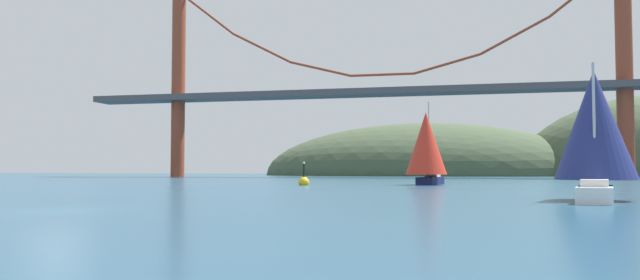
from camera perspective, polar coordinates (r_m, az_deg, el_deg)
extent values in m
plane|color=navy|center=(26.84, -23.20, -6.08)|extent=(360.00, 360.00, 0.00)
ellipsoid|color=#425138|center=(156.85, 9.65, -3.25)|extent=(82.22, 44.00, 26.18)
cylinder|color=brown|center=(131.59, -13.00, 5.10)|extent=(2.80, 2.80, 38.64)
cylinder|color=brown|center=(120.75, 26.39, 6.00)|extent=(2.80, 2.80, 38.64)
cube|color=#47474C|center=(118.46, 5.80, 4.43)|extent=(121.27, 6.00, 1.20)
cylinder|color=brown|center=(131.77, -10.52, 11.53)|extent=(12.49, 0.50, 9.87)
cylinder|color=brown|center=(125.64, -5.42, 8.50)|extent=(12.41, 0.50, 6.76)
cylinder|color=brown|center=(121.42, 0.05, 6.61)|extent=(12.31, 0.50, 3.64)
cylinder|color=brown|center=(118.92, 5.80, 6.05)|extent=(12.18, 0.50, 0.50)
cylinder|color=brown|center=(118.15, 11.70, 6.93)|extent=(12.31, 0.50, 3.64)
cylinder|color=brown|center=(119.26, 17.61, 9.22)|extent=(12.41, 0.50, 6.76)
cube|color=#191E4C|center=(66.87, 10.20, -3.74)|extent=(2.71, 6.36, 0.80)
cube|color=beige|center=(67.95, 10.40, -3.23)|extent=(1.64, 2.15, 0.36)
cylinder|color=#B2B2B7|center=(66.33, 10.06, 0.08)|extent=(0.14, 0.14, 8.07)
cone|color=red|center=(64.99, 9.80, -0.30)|extent=(4.88, 4.88, 6.49)
cube|color=white|center=(34.05, 24.17, -4.61)|extent=(2.76, 5.95, 0.81)
cube|color=beige|center=(33.00, 24.12, -3.67)|extent=(1.59, 2.05, 0.36)
cylinder|color=#B2B2B7|center=(34.68, 24.08, 1.37)|extent=(0.14, 0.14, 6.38)
cone|color=navy|center=(35.94, 24.12, 1.31)|extent=(4.97, 4.97, 5.87)
sphere|color=gold|center=(62.90, -1.51, -3.94)|extent=(1.10, 1.10, 1.10)
cylinder|color=black|center=(62.89, -1.51, -2.98)|extent=(0.20, 0.20, 1.60)
sphere|color=#F2EA99|center=(62.89, -1.51, -2.15)|extent=(0.24, 0.24, 0.24)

